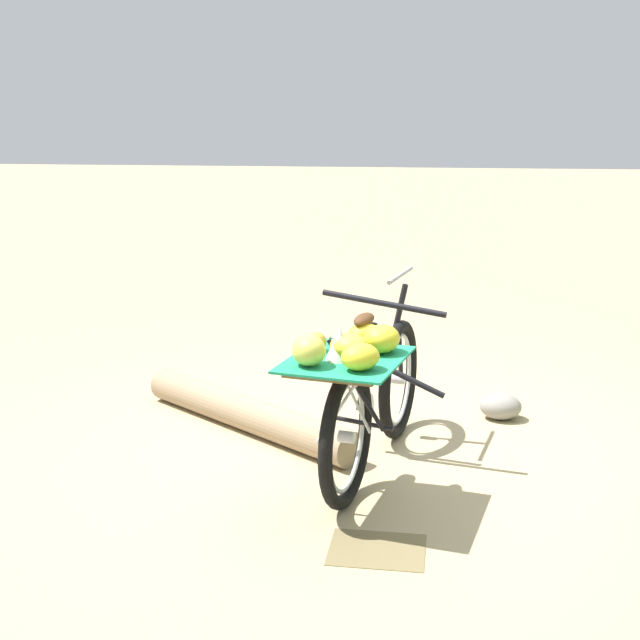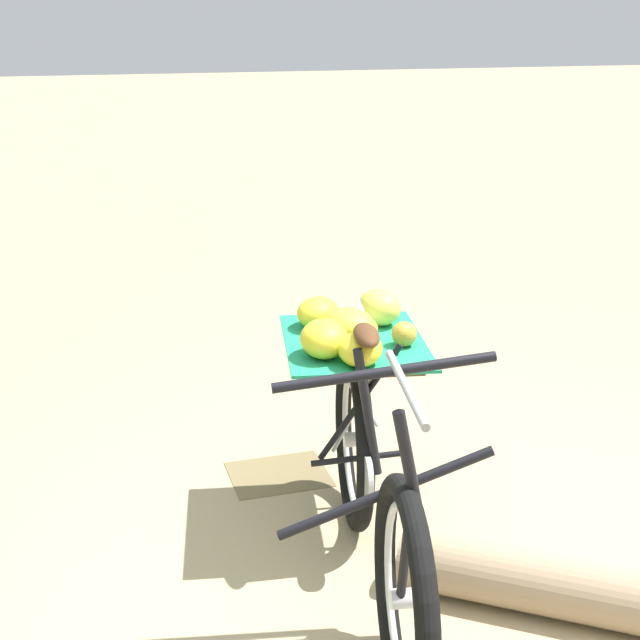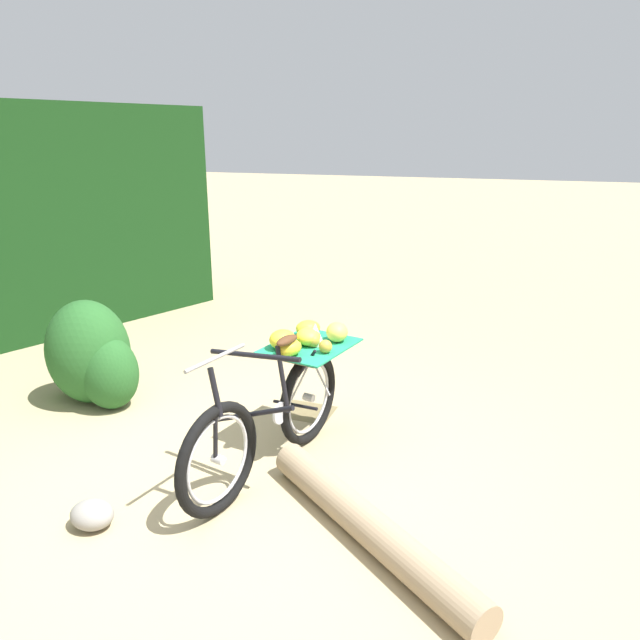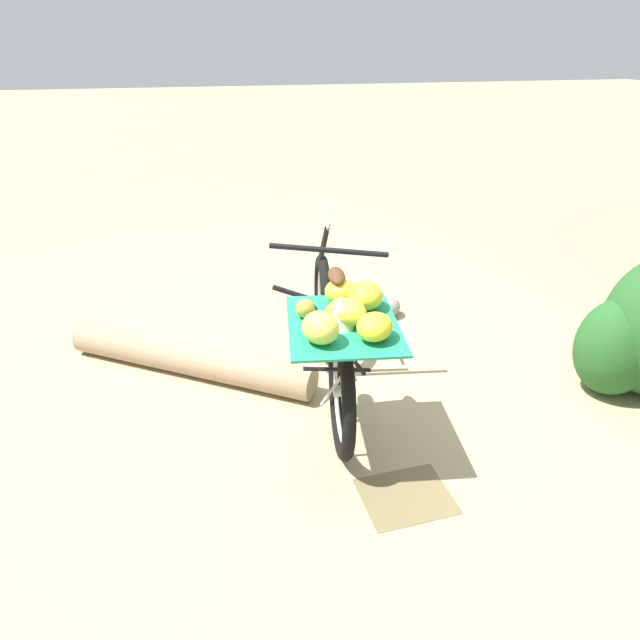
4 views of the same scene
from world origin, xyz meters
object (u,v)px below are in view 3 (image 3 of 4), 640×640
Objects in this scene: bicycle at (280,398)px; shrub_cluster at (90,358)px; path_stone at (92,514)px; fallen_log at (368,525)px.

bicycle is 2.02m from shrub_cluster.
fallen_log is at bearing -164.20° from path_stone.
bicycle is 1.00× the size of fallen_log.
path_stone is at bearing 15.80° from fallen_log.
bicycle is 6.62× the size of path_stone.
shrub_cluster is (2.81, -1.00, 0.30)m from fallen_log.
bicycle reaches higher than shrub_cluster.
shrub_cluster is 1.92m from path_stone.
path_stone is at bearing 129.93° from shrub_cluster.
fallen_log is (-0.83, 0.63, -0.40)m from bicycle.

